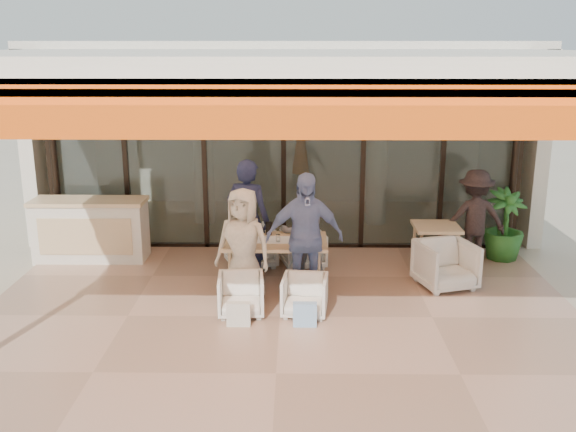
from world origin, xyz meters
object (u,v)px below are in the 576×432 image
diner_navy (248,220)px  standing_woman (474,218)px  chair_far_right (303,247)px  chair_near_left (241,293)px  diner_cream (243,246)px  chair_far_left (251,245)px  diner_periwinkle (304,238)px  side_table (436,232)px  chair_near_right (305,294)px  side_chair (446,263)px  diner_grey (304,231)px  dining_table (274,244)px  potted_palm (504,225)px  host_counter (91,230)px

diner_navy → standing_woman: (3.59, 0.67, -0.14)m
chair_far_right → standing_woman: bearing=169.3°
chair_near_left → diner_cream: size_ratio=0.38×
chair_far_left → standing_woman: (3.59, 0.17, 0.42)m
chair_far_right → standing_woman: size_ratio=0.42×
chair_far_right → diner_periwinkle: (0.00, -1.40, 0.59)m
side_table → chair_near_right: bearing=-139.9°
chair_far_right → side_chair: side_chair is taller
chair_near_right → side_table: side_table is taller
chair_near_right → diner_grey: bearing=96.2°
diner_periwinkle → side_table: diner_periwinkle is taller
dining_table → chair_far_left: size_ratio=2.06×
diner_periwinkle → potted_palm: size_ratio=1.53×
chair_far_left → chair_near_left: 1.90m
chair_near_left → dining_table: bearing=62.5°
chair_near_right → potted_palm: size_ratio=0.50×
chair_far_left → side_table: (2.92, -0.15, 0.27)m
diner_navy → chair_far_left: bearing=-71.9°
diner_navy → diner_cream: size_ratio=1.15×
dining_table → chair_near_left: (-0.41, -0.96, -0.38)m
diner_grey → host_counter: bearing=-26.9°
host_counter → chair_near_right: bearing=-32.0°
chair_far_left → diner_navy: 0.75m
diner_navy → diner_cream: diner_navy is taller
diner_cream → chair_near_right: bearing=-13.3°
chair_far_left → diner_navy: diner_navy is taller
diner_grey → diner_cream: diner_cream is taller
standing_woman → side_table: bearing=25.2°
host_counter → diner_navy: bearing=-16.4°
chair_near_right → diner_periwinkle: 0.79m
host_counter → chair_near_left: host_counter is taller
chair_far_left → diner_cream: (0.00, -1.40, 0.44)m
chair_near_left → potted_palm: potted_palm is taller
chair_near_right → potted_palm: (3.31, 2.29, 0.30)m
side_table → standing_woman: (0.67, 0.32, 0.15)m
dining_table → standing_woman: size_ratio=0.96×
chair_far_right → side_table: size_ratio=0.88×
dining_table → diner_periwinkle: (0.43, -0.46, 0.23)m
chair_near_left → side_chair: bearing=14.8°
side_table → standing_woman: 0.76m
side_table → side_chair: (0.00, -0.75, -0.25)m
chair_far_right → diner_navy: bearing=16.6°
side_chair → side_table: bearing=72.9°
host_counter → chair_near_left: (2.65, -2.18, -0.23)m
side_table → host_counter: bearing=175.6°
diner_navy → side_chair: (2.92, -0.40, -0.54)m
chair_far_right → chair_far_left: bearing=-14.2°
chair_far_left → chair_near_right: bearing=92.5°
chair_near_left → diner_grey: size_ratio=0.41×
standing_woman → diner_cream: bearing=23.5°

